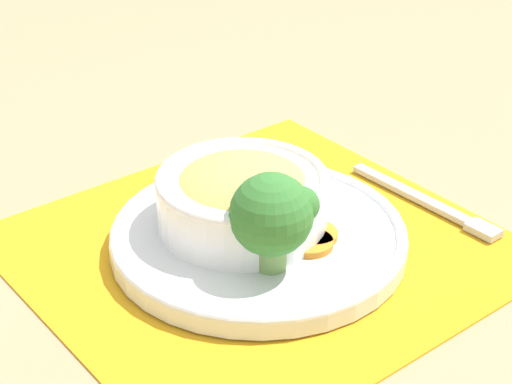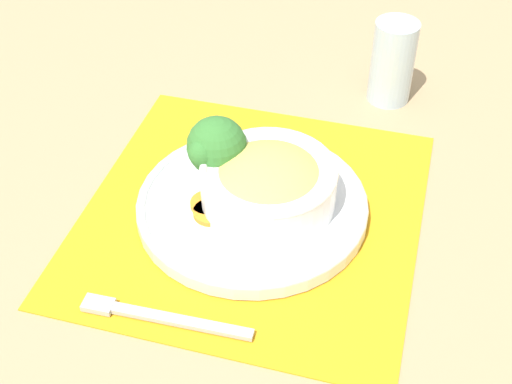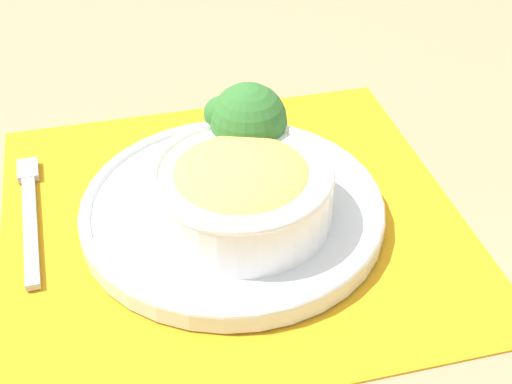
{
  "view_description": "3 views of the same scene",
  "coord_description": "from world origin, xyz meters",
  "views": [
    {
      "loc": [
        0.38,
        0.54,
        0.44
      ],
      "look_at": [
        -0.01,
        -0.02,
        0.05
      ],
      "focal_mm": 60.0,
      "sensor_mm": 36.0,
      "label": 1
    },
    {
      "loc": [
        -0.58,
        -0.21,
        0.59
      ],
      "look_at": [
        -0.01,
        -0.01,
        0.05
      ],
      "focal_mm": 50.0,
      "sensor_mm": 36.0,
      "label": 2
    },
    {
      "loc": [
        -0.07,
        -0.49,
        0.43
      ],
      "look_at": [
        0.02,
        -0.01,
        0.04
      ],
      "focal_mm": 50.0,
      "sensor_mm": 36.0,
      "label": 3
    }
  ],
  "objects": [
    {
      "name": "ground_plane",
      "position": [
        0.0,
        0.0,
        0.0
      ],
      "size": [
        4.0,
        4.0,
        0.0
      ],
      "primitive_type": "plane",
      "color": "tan"
    },
    {
      "name": "placemat",
      "position": [
        0.0,
        0.0,
        0.0
      ],
      "size": [
        0.44,
        0.42,
        0.0
      ],
      "color": "orange",
      "rests_on": "ground_plane"
    },
    {
      "name": "plate",
      "position": [
        0.0,
        0.0,
        0.02
      ],
      "size": [
        0.27,
        0.27,
        0.02
      ],
      "color": "silver",
      "rests_on": "placemat"
    },
    {
      "name": "bowl",
      "position": [
        0.01,
        -0.02,
        0.05
      ],
      "size": [
        0.16,
        0.16,
        0.06
      ],
      "color": "white",
      "rests_on": "plate"
    },
    {
      "name": "broccoli_floret",
      "position": [
        0.02,
        0.05,
        0.07
      ],
      "size": [
        0.07,
        0.07,
        0.09
      ],
      "color": "#759E51",
      "rests_on": "plate"
    },
    {
      "name": "carrot_slice_near",
      "position": [
        -0.02,
        0.05,
        0.02
      ],
      "size": [
        0.04,
        0.04,
        0.01
      ],
      "color": "orange",
      "rests_on": "plate"
    },
    {
      "name": "carrot_slice_middle",
      "position": [
        -0.04,
        0.04,
        0.02
      ],
      "size": [
        0.04,
        0.04,
        0.01
      ],
      "color": "orange",
      "rests_on": "plate"
    },
    {
      "name": "fork",
      "position": [
        -0.18,
        0.05,
        0.01
      ],
      "size": [
        0.03,
        0.18,
        0.01
      ],
      "rotation": [
        0.0,
        0.0,
        0.1
      ],
      "color": "#B7B7BC",
      "rests_on": "placemat"
    }
  ]
}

